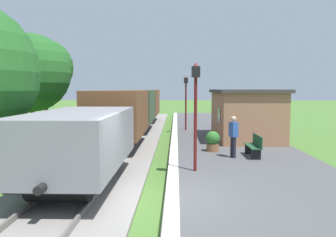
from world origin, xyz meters
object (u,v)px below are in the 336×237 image
lamp_post_near (196,97)px  bench_down_platform (221,121)px  bench_near_hut (254,145)px  tree_field_left (45,67)px  potted_planter (213,141)px  freight_train (130,112)px  station_hut (245,114)px  tree_trackside_far (31,73)px  person_waiting (233,135)px  lamp_post_far (186,93)px

lamp_post_near → bench_down_platform: bearing=78.1°
bench_near_hut → tree_field_left: bearing=142.8°
potted_planter → freight_train: bearing=129.4°
station_hut → tree_trackside_far: 11.99m
freight_train → bench_down_platform: 7.03m
station_hut → lamp_post_near: (-3.25, -7.46, 1.15)m
bench_down_platform → lamp_post_near: 12.83m
station_hut → person_waiting: bearing=-106.6°
freight_train → tree_trackside_far: 6.08m
bench_near_hut → person_waiting: person_waiting is taller
bench_down_platform → tree_field_left: tree_field_left is taller
bench_near_hut → tree_trackside_far: tree_trackside_far is taller
person_waiting → tree_trackside_far: tree_trackside_far is taller
bench_down_platform → tree_field_left: size_ratio=0.23×
station_hut → lamp_post_far: size_ratio=1.57×
lamp_post_far → tree_trackside_far: size_ratio=0.61×
freight_train → tree_field_left: tree_field_left is taller
potted_planter → tree_trackside_far: 10.39m
tree_field_left → bench_near_hut: bearing=-37.2°
person_waiting → tree_field_left: bearing=-58.9°
lamp_post_near → tree_trackside_far: tree_trackside_far is taller
freight_train → station_hut: size_ratio=4.48×
lamp_post_far → freight_train: bearing=-150.1°
potted_planter → tree_field_left: (-10.94, 8.36, 3.87)m
lamp_post_far → bench_near_hut: bearing=-73.4°
bench_down_platform → lamp_post_far: 3.56m
freight_train → lamp_post_far: 4.27m
lamp_post_far → tree_field_left: tree_field_left is taller
potted_planter → lamp_post_near: lamp_post_near is taller
station_hut → tree_field_left: tree_field_left is taller
station_hut → lamp_post_near: 8.22m
bench_down_platform → person_waiting: bearing=-95.1°
bench_near_hut → potted_planter: potted_planter is taller
bench_down_platform → person_waiting: person_waiting is taller
potted_planter → tree_field_left: bearing=142.6°
station_hut → bench_near_hut: size_ratio=3.87×
bench_down_platform → person_waiting: (-0.91, -10.17, 0.46)m
station_hut → potted_planter: (-2.25, -3.91, -0.93)m
person_waiting → lamp_post_far: (-1.69, 8.93, 1.62)m
station_hut → tree_field_left: bearing=161.3°
lamp_post_far → tree_trackside_far: 9.79m
person_waiting → potted_planter: (-0.69, 1.33, -0.46)m
freight_train → lamp_post_far: (3.55, 2.04, 1.18)m
lamp_post_near → tree_field_left: 15.62m
station_hut → bench_near_hut: bearing=-97.3°
lamp_post_near → person_waiting: bearing=52.8°
tree_trackside_far → lamp_post_far: bearing=29.4°
station_hut → tree_trackside_far: size_ratio=0.96×
potted_planter → lamp_post_far: size_ratio=0.25×
station_hut → bench_near_hut: 5.18m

